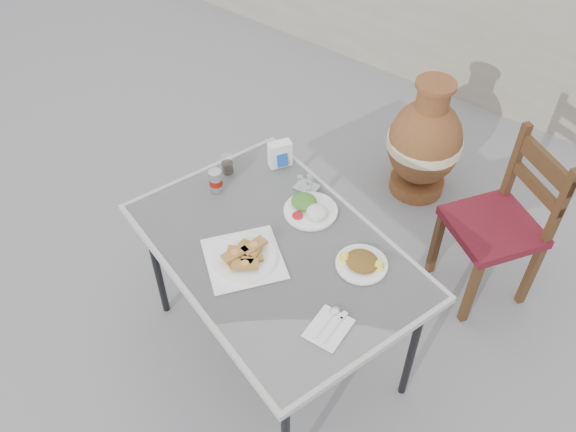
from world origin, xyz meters
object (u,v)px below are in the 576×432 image
Objects in this scene: cafe_table at (276,256)px; terracotta_urn at (424,143)px; condiment_caddy at (306,185)px; soda_can at (216,181)px; cola_glass at (227,165)px; salad_rice_plate at (310,208)px; salad_chopped_plate at (362,262)px; napkin_holder at (280,154)px; chair at (501,223)px; pide_plate at (244,254)px.

terracotta_urn is at bearing 91.44° from cafe_table.
cafe_table is at bearing -72.99° from condiment_caddy.
soda_can is 0.12m from cola_glass.
salad_rice_plate is at bearing 92.50° from cafe_table.
cafe_table is at bearing -157.73° from salad_chopped_plate.
condiment_caddy is (-0.09, 0.10, 0.00)m from salad_rice_plate.
condiment_caddy is at bearing -93.90° from terracotta_urn.
chair reaches higher than napkin_holder.
chair is at bearing 49.57° from salad_rice_plate.
terracotta_urn is at bearing 70.38° from cola_glass.
salad_rice_plate is 1.86× the size of napkin_holder.
napkin_holder is at bearing -115.59° from chair.
soda_can reaches higher than pide_plate.
salad_chopped_plate is 0.74m from cola_glass.
salad_rice_plate is 0.33m from salad_chopped_plate.
salad_rice_plate reaches higher than cafe_table.
napkin_holder reaches higher than cafe_table.
condiment_caddy is at bearing 132.73° from salad_rice_plate.
chair is at bearing 34.85° from cola_glass.
cola_glass is 0.35m from condiment_caddy.
cola_glass reaches higher than terracotta_urn.
cola_glass reaches higher than pide_plate.
condiment_caddy is (-0.10, 0.33, 0.07)m from cafe_table.
cafe_table is at bearing -89.01° from chair.
cola_glass is at bearing -177.51° from salad_rice_plate.
napkin_holder is 1.05m from chair.
salad_chopped_plate is (0.36, 0.24, -0.01)m from pide_plate.
chair is (0.62, 1.03, -0.28)m from pide_plate.
chair reaches higher than cafe_table.
salad_rice_plate is 2.15× the size of condiment_caddy.
chair is (0.26, 0.79, -0.27)m from salad_chopped_plate.
cola_glass is at bearing -99.97° from napkin_holder.
salad_rice_plate is 0.32m from napkin_holder.
soda_can is 0.37m from condiment_caddy.
cafe_table is 0.24m from salad_rice_plate.
napkin_holder is (-0.28, 0.39, 0.11)m from cafe_table.
condiment_caddy is at bearing 107.01° from cafe_table.
condiment_caddy reaches higher than salad_chopped_plate.
soda_can is (-0.33, 0.22, 0.02)m from pide_plate.
salad_rice_plate is at bearing 2.49° from cola_glass.
condiment_caddy is at bearing 13.41° from napkin_holder.
cola_glass is 0.11× the size of terracotta_urn.
soda_can reaches higher than salad_chopped_plate.
cola_glass is 1.25m from chair.
pide_plate is 0.45m from condiment_caddy.
cafe_table is 0.42m from soda_can.
napkin_holder is 0.19m from condiment_caddy.
cafe_table is 3.35× the size of pide_plate.
soda_can is 1.29m from chair.
napkin_holder reaches higher than salad_chopped_plate.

